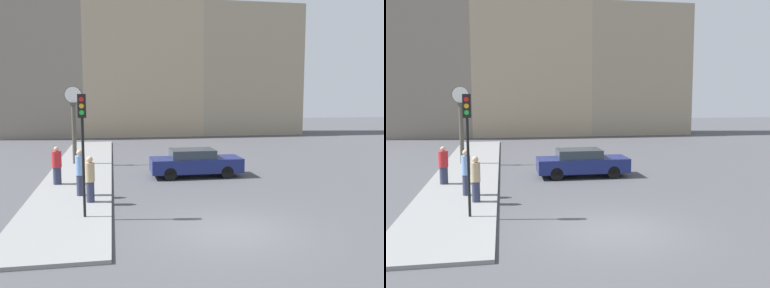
# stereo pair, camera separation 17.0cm
# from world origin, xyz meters

# --- Properties ---
(ground_plane) EXTENTS (120.00, 120.00, 0.00)m
(ground_plane) POSITION_xyz_m (0.00, 0.00, 0.00)
(ground_plane) COLOR #47474C
(sidewalk_corner) EXTENTS (3.17, 27.07, 0.11)m
(sidewalk_corner) POSITION_xyz_m (-5.10, 11.54, 0.06)
(sidewalk_corner) COLOR gray
(sidewalk_corner) RESTS_ON ground_plane
(building_row) EXTENTS (32.06, 5.00, 15.16)m
(building_row) POSITION_xyz_m (-0.43, 31.77, 7.27)
(building_row) COLOR gray
(building_row) RESTS_ON ground_plane
(sedan_car) EXTENTS (4.55, 1.84, 1.39)m
(sedan_car) POSITION_xyz_m (0.64, 8.71, 0.71)
(sedan_car) COLOR navy
(sedan_car) RESTS_ON ground_plane
(traffic_light_near) EXTENTS (0.26, 0.24, 4.01)m
(traffic_light_near) POSITION_xyz_m (-4.38, 1.93, 2.97)
(traffic_light_near) COLOR black
(traffic_light_near) RESTS_ON sidewalk_corner
(street_clock) EXTENTS (0.99, 0.32, 4.49)m
(street_clock) POSITION_xyz_m (-5.61, 13.34, 2.55)
(street_clock) COLOR #4C473D
(street_clock) RESTS_ON sidewalk_corner
(pedestrian_red_top) EXTENTS (0.42, 0.42, 1.70)m
(pedestrian_red_top) POSITION_xyz_m (-5.90, 7.48, 0.95)
(pedestrian_red_top) COLOR #2D334C
(pedestrian_red_top) RESTS_ON sidewalk_corner
(pedestrian_tan_coat) EXTENTS (0.35, 0.35, 1.72)m
(pedestrian_tan_coat) POSITION_xyz_m (-4.28, 3.90, 0.98)
(pedestrian_tan_coat) COLOR #2D334C
(pedestrian_tan_coat) RESTS_ON sidewalk_corner
(pedestrian_blue_stripe) EXTENTS (0.35, 0.35, 1.83)m
(pedestrian_blue_stripe) POSITION_xyz_m (-4.73, 5.06, 1.04)
(pedestrian_blue_stripe) COLOR #2D334C
(pedestrian_blue_stripe) RESTS_ON sidewalk_corner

